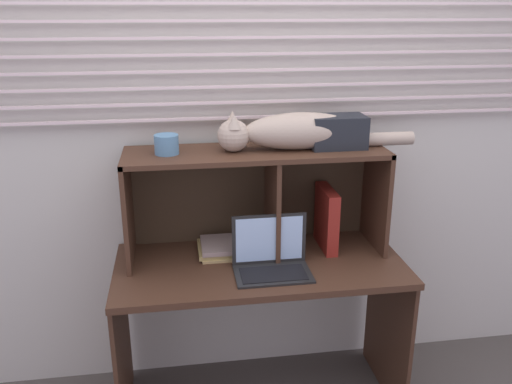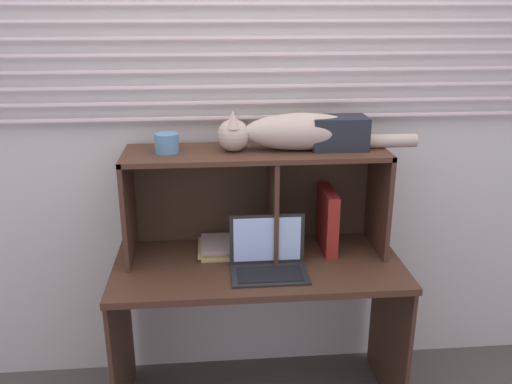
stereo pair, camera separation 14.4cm
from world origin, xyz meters
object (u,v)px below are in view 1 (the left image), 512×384
cat (294,132)px  book_stack (219,248)px  laptop (271,259)px  small_basket (167,144)px  storage_box (337,132)px  binder_upright (326,218)px

cat → book_stack: size_ratio=4.18×
cat → laptop: (-0.13, -0.20, -0.51)m
small_basket → book_stack: bearing=0.7°
cat → storage_box: bearing=-0.0°
binder_upright → small_basket: bearing=180.0°
cat → storage_box: cat is taller
binder_upright → book_stack: bearing=179.7°
small_basket → storage_box: 0.75m
laptop → book_stack: bearing=135.3°
cat → small_basket: (-0.55, -0.00, -0.04)m
binder_upright → storage_box: storage_box is taller
cat → storage_box: size_ratio=3.64×
cat → binder_upright: (0.17, -0.00, -0.42)m
laptop → small_basket: (-0.42, 0.20, 0.47)m
small_basket → storage_box: size_ratio=0.42×
cat → book_stack: 0.64m
small_basket → storage_box: (0.75, 0.00, 0.03)m
cat → laptop: 0.56m
binder_upright → small_basket: 0.81m
book_stack → small_basket: small_basket is taller
laptop → small_basket: size_ratio=3.17×
cat → book_stack: (-0.34, 0.00, -0.54)m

